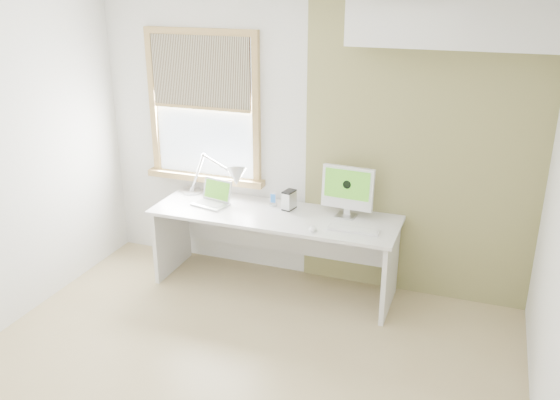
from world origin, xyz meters
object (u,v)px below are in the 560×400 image
at_px(desk_lamp, 228,178).
at_px(imac, 348,189).
at_px(laptop, 213,198).
at_px(desk, 277,231).
at_px(external_drive, 289,200).

bearing_deg(desk_lamp, imac, -0.25).
bearing_deg(laptop, desk, 2.43).
bearing_deg(desk_lamp, laptop, -121.45).
relative_size(desk_lamp, external_drive, 4.16).
height_order(desk, imac, imac).
relative_size(external_drive, imac, 0.38).
xyz_separation_m(desk, imac, (0.61, 0.11, 0.45)).
bearing_deg(laptop, external_drive, 9.16).
distance_m(desk, laptop, 0.66).
xyz_separation_m(desk_lamp, laptop, (-0.08, -0.14, -0.16)).
relative_size(laptop, imac, 0.77).
xyz_separation_m(desk_lamp, imac, (1.14, -0.00, 0.03)).
xyz_separation_m(desk, external_drive, (0.09, 0.09, 0.28)).
relative_size(desk, external_drive, 12.62).
bearing_deg(external_drive, desk, -135.43).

